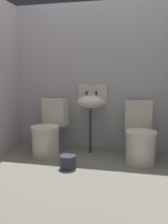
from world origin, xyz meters
TOP-DOWN VIEW (x-y plane):
  - ground_plane at (0.00, 0.00)m, footprint 2.85×2.50m
  - wall_back at (0.00, 1.10)m, footprint 2.85×0.10m
  - toilet_left at (-0.62, 0.70)m, footprint 0.47×0.64m
  - toilet_right at (0.66, 0.70)m, footprint 0.47×0.64m
  - sink at (-0.04, 0.89)m, footprint 0.42×0.35m
  - bucket at (-0.19, 0.22)m, footprint 0.21×0.21m

SIDE VIEW (x-z plane):
  - ground_plane at x=0.00m, z-range -0.08..0.00m
  - bucket at x=-0.19m, z-range 0.00..0.17m
  - toilet_left at x=-0.62m, z-range -0.07..0.71m
  - toilet_right at x=0.66m, z-range -0.07..0.71m
  - sink at x=-0.04m, z-range 0.26..1.25m
  - wall_back at x=0.00m, z-range 0.00..2.16m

